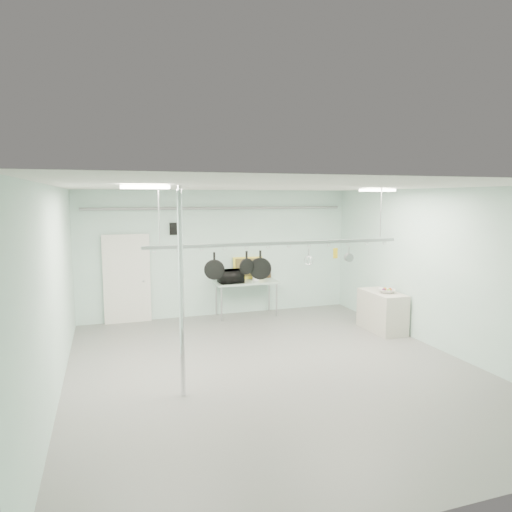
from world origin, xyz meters
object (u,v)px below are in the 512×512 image
object	(u,v)px
chrome_pole	(181,293)
prep_table	(246,284)
microwave	(231,276)
fruit_bowl	(387,291)
side_cabinet	(382,311)
skillet_right	(260,265)
pot_rack	(279,242)
skillet_mid	(247,263)
coffee_canister	(256,276)
skillet_left	(214,266)

from	to	relation	value
chrome_pole	prep_table	distance (m)	4.85
microwave	fruit_bowl	xyz separation A→B (m)	(3.00, -2.23, -0.13)
side_cabinet	skillet_right	size ratio (longest dim) A/B	2.28
pot_rack	skillet_mid	size ratio (longest dim) A/B	11.73
chrome_pole	pot_rack	world-z (taller)	chrome_pole
prep_table	side_cabinet	size ratio (longest dim) A/B	1.33
microwave	skillet_right	distance (m)	3.31
fruit_bowl	skillet_mid	distance (m)	3.82
microwave	coffee_canister	world-z (taller)	microwave
chrome_pole	skillet_mid	xyz separation A→B (m)	(1.30, 0.90, 0.28)
prep_table	skillet_right	world-z (taller)	skillet_right
coffee_canister	skillet_mid	distance (m)	3.66
prep_table	skillet_right	bearing A→B (deg)	-102.78
skillet_left	skillet_mid	size ratio (longest dim) A/B	1.19
prep_table	pot_rack	size ratio (longest dim) A/B	0.33
prep_table	skillet_right	xyz separation A→B (m)	(-0.75, -3.30, 0.99)
side_cabinet	microwave	distance (m)	3.70
chrome_pole	coffee_canister	bearing A→B (deg)	58.76
skillet_right	pot_rack	bearing A→B (deg)	19.26
pot_rack	skillet_right	size ratio (longest dim) A/B	9.14
fruit_bowl	coffee_canister	bearing A→B (deg)	134.63
chrome_pole	fruit_bowl	xyz separation A→B (m)	(4.87, 1.88, -0.66)
coffee_canister	fruit_bowl	world-z (taller)	coffee_canister
skillet_right	coffee_canister	bearing A→B (deg)	92.36
prep_table	side_cabinet	world-z (taller)	prep_table
coffee_canister	skillet_mid	size ratio (longest dim) A/B	0.54
side_cabinet	skillet_right	bearing A→B (deg)	-161.56
pot_rack	fruit_bowl	size ratio (longest dim) A/B	13.33
prep_table	pot_rack	xyz separation A→B (m)	(-0.40, -3.30, 1.40)
chrome_pole	skillet_mid	bearing A→B (deg)	34.76
prep_table	coffee_canister	distance (m)	0.32
skillet_left	skillet_right	world-z (taller)	same
fruit_bowl	skillet_right	size ratio (longest dim) A/B	0.69
coffee_canister	skillet_right	world-z (taller)	skillet_right
coffee_canister	pot_rack	bearing A→B (deg)	-101.25
coffee_canister	skillet_mid	bearing A→B (deg)	-110.83
fruit_bowl	skillet_right	bearing A→B (deg)	-163.59
coffee_canister	skillet_left	bearing A→B (deg)	-119.06
chrome_pole	skillet_right	bearing A→B (deg)	30.12
prep_table	pot_rack	distance (m)	3.61
chrome_pole	prep_table	bearing A→B (deg)	61.29
chrome_pole	microwave	xyz separation A→B (m)	(1.87, 4.10, -0.53)
pot_rack	skillet_left	world-z (taller)	pot_rack
pot_rack	skillet_mid	distance (m)	0.70
skillet_mid	chrome_pole	bearing A→B (deg)	-159.93
coffee_canister	chrome_pole	bearing A→B (deg)	-121.24
chrome_pole	pot_rack	xyz separation A→B (m)	(1.90, 0.90, 0.63)
skillet_left	pot_rack	bearing A→B (deg)	14.88
skillet_right	chrome_pole	bearing A→B (deg)	-130.62
skillet_mid	prep_table	bearing A→B (deg)	58.40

